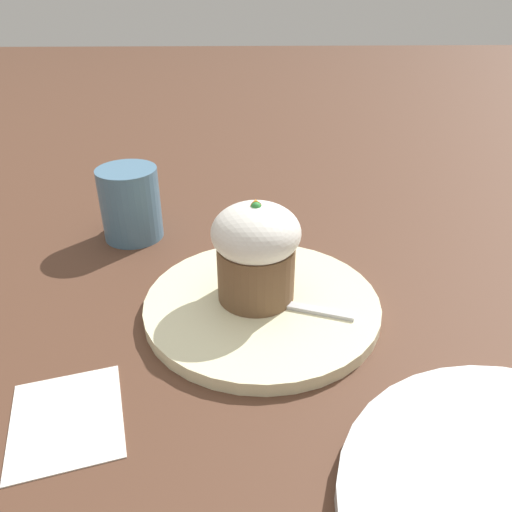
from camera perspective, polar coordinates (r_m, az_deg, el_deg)
ground_plane at (r=0.53m, az=0.67°, el=-6.24°), size 4.00×4.00×0.00m
dessert_plate at (r=0.52m, az=0.68°, el=-5.63°), size 0.24×0.24×0.01m
carrot_cake at (r=0.49m, az=-0.00°, el=0.63°), size 0.09×0.09×0.11m
spoon at (r=0.51m, az=2.06°, el=-5.22°), size 0.06×0.12×0.01m
coffee_cup at (r=0.67m, az=-14.13°, el=5.88°), size 0.11×0.08×0.09m
paper_napkin at (r=0.44m, az=-20.83°, el=-16.98°), size 0.12×0.11×0.00m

